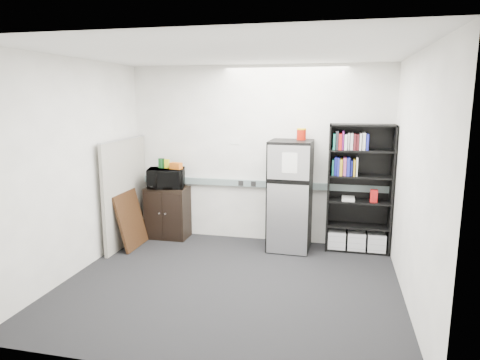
{
  "coord_description": "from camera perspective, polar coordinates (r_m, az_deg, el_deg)",
  "views": [
    {
      "loc": [
        1.2,
        -4.68,
        2.22
      ],
      "look_at": [
        -0.08,
        0.9,
        1.11
      ],
      "focal_mm": 32.0,
      "sensor_mm": 36.0,
      "label": 1
    }
  ],
  "objects": [
    {
      "name": "snack_bag",
      "position": [
        6.69,
        -8.52,
        1.88
      ],
      "size": [
        0.2,
        0.14,
        0.1
      ],
      "primitive_type": "cube",
      "rotation": [
        0.0,
        0.0,
        -0.26
      ],
      "color": "#C45813",
      "rests_on": "microwave"
    },
    {
      "name": "cabinet",
      "position": [
        6.94,
        -9.62,
        -4.3
      ],
      "size": [
        0.65,
        0.44,
        0.82
      ],
      "color": "black",
      "rests_on": "floor"
    },
    {
      "name": "bookshelf",
      "position": [
        6.38,
        15.61,
        -1.24
      ],
      "size": [
        0.9,
        0.34,
        1.85
      ],
      "color": "black",
      "rests_on": "floor"
    },
    {
      "name": "cubicle_partition",
      "position": [
        6.69,
        -15.02,
        -1.55
      ],
      "size": [
        0.06,
        1.3,
        1.62
      ],
      "color": "gray",
      "rests_on": "floor"
    },
    {
      "name": "floor",
      "position": [
        5.31,
        -1.37,
        -13.71
      ],
      "size": [
        4.0,
        4.0,
        0.0
      ],
      "primitive_type": "plane",
      "color": "black",
      "rests_on": "ground"
    },
    {
      "name": "wall_back",
      "position": [
        6.59,
        2.34,
        3.39
      ],
      "size": [
        4.0,
        0.02,
        2.7
      ],
      "primitive_type": "cube",
      "color": "silver",
      "rests_on": "floor"
    },
    {
      "name": "microwave",
      "position": [
        6.81,
        -9.82,
        0.25
      ],
      "size": [
        0.63,
        0.51,
        0.31
      ],
      "primitive_type": "imported",
      "rotation": [
        0.0,
        0.0,
        0.26
      ],
      "color": "black",
      "rests_on": "cabinet"
    },
    {
      "name": "ceiling",
      "position": [
        4.85,
        -1.52,
        16.66
      ],
      "size": [
        4.0,
        3.5,
        0.02
      ],
      "primitive_type": "cube",
      "color": "white",
      "rests_on": "wall_back"
    },
    {
      "name": "wall_right",
      "position": [
        4.82,
        22.25,
        -0.23
      ],
      "size": [
        0.02,
        3.5,
        2.7
      ],
      "primitive_type": "cube",
      "color": "silver",
      "rests_on": "floor"
    },
    {
      "name": "coffee_can",
      "position": [
        6.27,
        8.18,
        6.17
      ],
      "size": [
        0.14,
        0.14,
        0.19
      ],
      "color": "#A31507",
      "rests_on": "refrigerator"
    },
    {
      "name": "wall_left",
      "position": [
        5.73,
        -21.19,
        1.51
      ],
      "size": [
        0.02,
        3.5,
        2.7
      ],
      "primitive_type": "cube",
      "color": "silver",
      "rests_on": "floor"
    },
    {
      "name": "refrigerator",
      "position": [
        6.29,
        6.67,
        -2.08
      ],
      "size": [
        0.62,
        0.65,
        1.61
      ],
      "rotation": [
        0.0,
        0.0,
        -0.03
      ],
      "color": "black",
      "rests_on": "floor"
    },
    {
      "name": "snack_box_a",
      "position": [
        6.84,
        -10.49,
        2.22
      ],
      "size": [
        0.08,
        0.06,
        0.15
      ],
      "primitive_type": "cube",
      "rotation": [
        0.0,
        0.0,
        -0.18
      ],
      "color": "#1A5C29",
      "rests_on": "microwave"
    },
    {
      "name": "snack_box_c",
      "position": [
        6.8,
        -9.71,
        2.15
      ],
      "size": [
        0.07,
        0.05,
        0.14
      ],
      "primitive_type": "cube",
      "rotation": [
        0.0,
        0.0,
        0.0
      ],
      "color": "yellow",
      "rests_on": "microwave"
    },
    {
      "name": "framed_poster",
      "position": [
        6.62,
        -14.34,
        -5.12
      ],
      "size": [
        0.23,
        0.66,
        0.84
      ],
      "rotation": [
        0.0,
        -0.23,
        0.0
      ],
      "color": "black",
      "rests_on": "floor"
    },
    {
      "name": "snack_box_b",
      "position": [
        6.83,
        -10.36,
        2.21
      ],
      "size": [
        0.07,
        0.05,
        0.15
      ],
      "primitive_type": "cube",
      "rotation": [
        0.0,
        0.0,
        0.07
      ],
      "color": "#0C3710",
      "rests_on": "microwave"
    },
    {
      "name": "wall_note",
      "position": [
        6.64,
        -0.63,
        5.19
      ],
      "size": [
        0.14,
        0.0,
        0.1
      ],
      "primitive_type": "cube",
      "color": "white",
      "rests_on": "wall_back"
    },
    {
      "name": "electrical_raceway",
      "position": [
        6.64,
        2.27,
        -0.49
      ],
      "size": [
        3.92,
        0.05,
        0.1
      ],
      "primitive_type": "cube",
      "color": "slate",
      "rests_on": "wall_back"
    }
  ]
}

